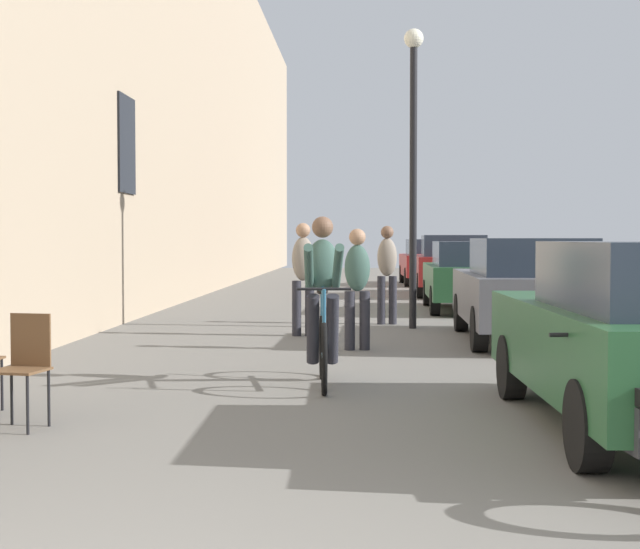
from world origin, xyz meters
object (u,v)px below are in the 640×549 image
object	(u,v)px
cafe_chair_mid_toward_wall	(24,362)
pedestrian_far	(387,269)
street_lamp	(413,139)
parked_car_fifth	(429,261)
parked_motorcycle	(634,421)
pedestrian_mid	(303,272)
cyclist_on_bicycle	(323,305)
parked_car_second	(526,288)
parked_car_fourth	(452,264)
parked_car_third	(469,275)
pedestrian_near	(357,282)

from	to	relation	value
cafe_chair_mid_toward_wall	pedestrian_far	size ratio (longest dim) A/B	0.52
street_lamp	parked_car_fifth	bearing A→B (deg)	84.91
parked_car_fifth	parked_motorcycle	size ratio (longest dim) A/B	1.92
parked_car_fifth	pedestrian_mid	bearing A→B (deg)	-100.82
cyclist_on_bicycle	parked_motorcycle	world-z (taller)	cyclist_on_bicycle
pedestrian_mid	street_lamp	bearing A→B (deg)	36.41
parked_car_second	parked_car_fourth	size ratio (longest dim) A/B	0.95
parked_motorcycle	street_lamp	bearing A→B (deg)	94.54
street_lamp	parked_car_second	distance (m)	3.39
pedestrian_far	parked_motorcycle	bearing A→B (deg)	-83.60
pedestrian_far	parked_car_second	distance (m)	3.29
pedestrian_mid	parked_car_third	bearing A→B (deg)	58.81
pedestrian_far	parked_car_second	world-z (taller)	pedestrian_far
street_lamp	pedestrian_near	bearing A→B (deg)	-106.41
cyclist_on_bicycle	pedestrian_far	size ratio (longest dim) A/B	1.04
cafe_chair_mid_toward_wall	parked_car_third	size ratio (longest dim) A/B	0.22
street_lamp	cafe_chair_mid_toward_wall	bearing A→B (deg)	-112.77
cafe_chair_mid_toward_wall	parked_car_fourth	size ratio (longest dim) A/B	0.20
cyclist_on_bicycle	parked_car_third	world-z (taller)	cyclist_on_bicycle
cafe_chair_mid_toward_wall	parked_car_second	xyz separation A→B (m)	(4.98, 6.33, 0.25)
cyclist_on_bicycle	pedestrian_far	xyz separation A→B (m)	(0.82, 6.66, 0.15)
pedestrian_near	parked_motorcycle	world-z (taller)	pedestrian_near
parked_car_third	parked_car_fourth	xyz separation A→B (m)	(0.15, 5.24, 0.07)
street_lamp	parked_motorcycle	bearing A→B (deg)	-85.46
parked_car_third	parked_car_fifth	xyz separation A→B (m)	(-0.04, 10.77, 0.02)
cyclist_on_bicycle	pedestrian_near	world-z (taller)	cyclist_on_bicycle
pedestrian_near	parked_car_third	size ratio (longest dim) A/B	0.40
cafe_chair_mid_toward_wall	parked_car_second	bearing A→B (deg)	51.81
cyclist_on_bicycle	pedestrian_near	size ratio (longest dim) A/B	1.09
parked_car_fourth	pedestrian_far	bearing A→B (deg)	-102.82
pedestrian_near	parked_car_fifth	world-z (taller)	pedestrian_near
parked_car_fourth	parked_car_third	bearing A→B (deg)	-91.60
pedestrian_far	parked_car_fifth	xyz separation A→B (m)	(1.70, 13.82, -0.20)
pedestrian_far	street_lamp	bearing A→B (deg)	-61.00
parked_motorcycle	cyclist_on_bicycle	bearing A→B (deg)	117.09
pedestrian_far	parked_car_third	xyz separation A→B (m)	(1.74, 3.05, -0.22)
parked_car_third	parked_motorcycle	bearing A→B (deg)	-92.31
pedestrian_near	parked_car_third	xyz separation A→B (m)	(2.23, 6.83, -0.17)
parked_car_fifth	parked_motorcycle	distance (m)	24.43
parked_car_fourth	parked_motorcycle	distance (m)	18.91
pedestrian_far	parked_car_fourth	bearing A→B (deg)	77.18
pedestrian_near	street_lamp	bearing A→B (deg)	73.59
pedestrian_near	parked_car_fourth	world-z (taller)	pedestrian_near
cafe_chair_mid_toward_wall	street_lamp	size ratio (longest dim) A/B	0.18
cafe_chair_mid_toward_wall	parked_car_fifth	distance (m)	23.31
pedestrian_mid	parked_car_second	size ratio (longest dim) A/B	0.41
parked_car_second	parked_motorcycle	xyz separation A→B (m)	(-0.72, -7.92, -0.37)
pedestrian_far	parked_car_second	size ratio (longest dim) A/B	0.40
street_lamp	parked_car_second	size ratio (longest dim) A/B	1.17
parked_car_fourth	parked_car_fifth	size ratio (longest dim) A/B	1.08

